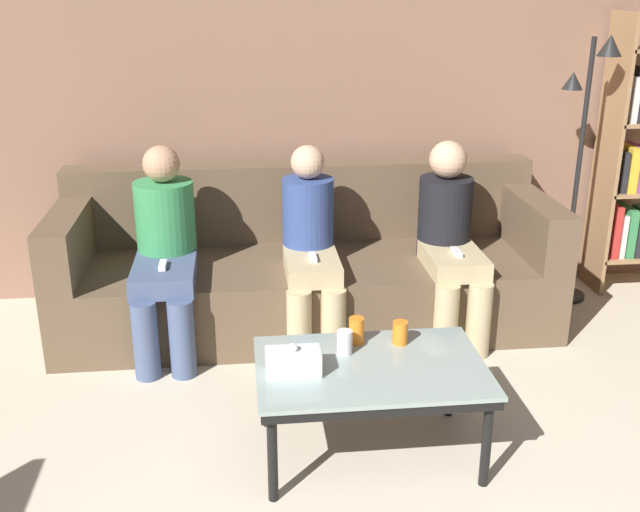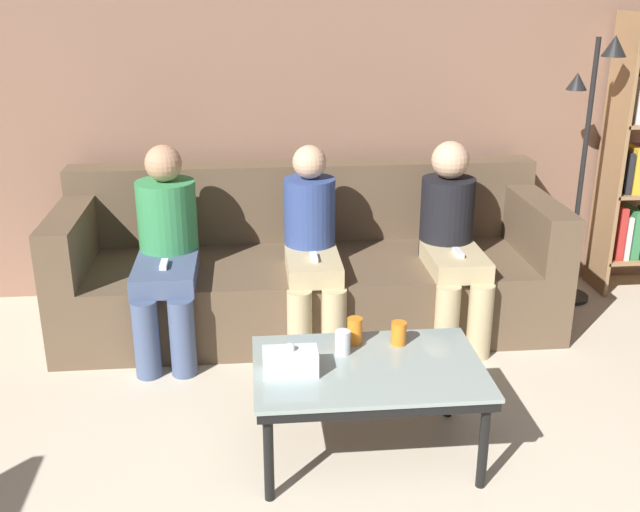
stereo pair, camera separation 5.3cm
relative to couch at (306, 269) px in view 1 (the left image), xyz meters
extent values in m
cube|color=#8C6651|center=(0.00, 0.53, 0.99)|extent=(12.00, 0.06, 2.60)
cube|color=brown|center=(0.00, -0.07, -0.11)|extent=(2.79, 0.93, 0.41)
cube|color=brown|center=(0.00, 0.30, 0.33)|extent=(2.79, 0.20, 0.47)
cube|color=brown|center=(-1.31, -0.07, 0.26)|extent=(0.18, 0.93, 0.33)
cube|color=brown|center=(1.31, -0.07, 0.26)|extent=(0.18, 0.93, 0.33)
cube|color=#8C9E99|center=(0.14, -1.38, 0.10)|extent=(0.94, 0.62, 0.02)
cube|color=black|center=(0.14, -1.38, 0.07)|extent=(0.92, 0.61, 0.04)
cylinder|color=black|center=(-0.28, -1.64, -0.13)|extent=(0.04, 0.04, 0.37)
cylinder|color=black|center=(0.56, -1.64, -0.13)|extent=(0.04, 0.04, 0.37)
cylinder|color=black|center=(-0.28, -1.12, -0.13)|extent=(0.04, 0.04, 0.37)
cylinder|color=black|center=(0.56, -1.12, -0.13)|extent=(0.04, 0.04, 0.37)
cylinder|color=orange|center=(0.11, -1.18, 0.17)|extent=(0.07, 0.07, 0.12)
cylinder|color=orange|center=(0.30, -1.21, 0.16)|extent=(0.07, 0.07, 0.10)
cylinder|color=silver|center=(0.04, -1.27, 0.16)|extent=(0.07, 0.07, 0.10)
cube|color=silver|center=(-0.18, -1.42, 0.16)|extent=(0.22, 0.12, 0.10)
sphere|color=white|center=(-0.18, -1.42, 0.22)|extent=(0.04, 0.04, 0.04)
cube|color=#9E754C|center=(1.91, 0.30, 0.55)|extent=(0.02, 0.32, 1.73)
cube|color=red|center=(2.00, 0.30, 0.08)|extent=(0.04, 0.24, 0.34)
cube|color=silver|center=(2.04, 0.30, 0.05)|extent=(0.03, 0.24, 0.28)
cube|color=#38844C|center=(2.10, 0.30, 0.07)|extent=(0.05, 0.24, 0.31)
cube|color=#232328|center=(2.16, 0.30, 0.05)|extent=(0.05, 0.24, 0.27)
cube|color=#232328|center=(1.99, 0.30, 0.47)|extent=(0.03, 0.24, 0.26)
cube|color=gold|center=(2.05, 0.30, 0.49)|extent=(0.06, 0.24, 0.28)
cube|color=#8E4293|center=(2.10, 0.30, 0.49)|extent=(0.05, 0.24, 0.28)
cube|color=silver|center=(1.99, 0.30, 0.92)|extent=(0.04, 0.24, 0.27)
cube|color=#232328|center=(2.03, 0.30, 0.94)|extent=(0.03, 0.24, 0.33)
cube|color=#232328|center=(2.08, 0.30, 0.91)|extent=(0.04, 0.24, 0.27)
cylinder|color=black|center=(1.66, 0.15, -0.30)|extent=(0.26, 0.26, 0.02)
cylinder|color=black|center=(1.66, 0.15, 0.49)|extent=(0.03, 0.03, 1.60)
cone|color=black|center=(1.76, 0.15, 1.24)|extent=(0.14, 0.14, 0.12)
cone|color=black|center=(1.58, 0.19, 1.04)|extent=(0.12, 0.12, 0.10)
cylinder|color=#47567A|center=(-0.87, -0.61, -0.11)|extent=(0.13, 0.13, 0.41)
cylinder|color=#47567A|center=(-0.69, -0.61, -0.11)|extent=(0.13, 0.13, 0.41)
cube|color=#47567A|center=(-0.78, -0.36, 0.15)|extent=(0.32, 0.50, 0.10)
cylinder|color=#388E51|center=(-0.78, -0.12, 0.34)|extent=(0.32, 0.32, 0.48)
sphere|color=tan|center=(-0.78, -0.12, 0.68)|extent=(0.20, 0.20, 0.20)
cube|color=white|center=(-0.78, -0.41, 0.22)|extent=(0.04, 0.12, 0.02)
cylinder|color=tan|center=(-0.09, -0.56, -0.11)|extent=(0.13, 0.13, 0.41)
cylinder|color=tan|center=(0.09, -0.56, -0.11)|extent=(0.13, 0.13, 0.41)
cube|color=tan|center=(0.00, -0.34, 0.15)|extent=(0.28, 0.44, 0.10)
cylinder|color=#334784|center=(0.00, -0.12, 0.34)|extent=(0.28, 0.28, 0.48)
sphere|color=#DBAD89|center=(0.00, -0.12, 0.67)|extent=(0.18, 0.18, 0.18)
cube|color=white|center=(0.00, -0.38, 0.22)|extent=(0.04, 0.12, 0.02)
cylinder|color=tan|center=(0.69, -0.56, -0.11)|extent=(0.13, 0.13, 0.41)
cylinder|color=tan|center=(0.87, -0.56, -0.11)|extent=(0.13, 0.13, 0.41)
cube|color=tan|center=(0.78, -0.34, 0.15)|extent=(0.30, 0.45, 0.10)
cylinder|color=black|center=(0.78, -0.12, 0.33)|extent=(0.30, 0.30, 0.46)
sphere|color=#DBAD89|center=(0.78, -0.12, 0.66)|extent=(0.21, 0.21, 0.21)
cube|color=white|center=(0.78, -0.38, 0.22)|extent=(0.04, 0.12, 0.02)
camera|label=1|loc=(-0.37, -4.06, 1.59)|focal=42.00mm
camera|label=2|loc=(-0.32, -4.06, 1.59)|focal=42.00mm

